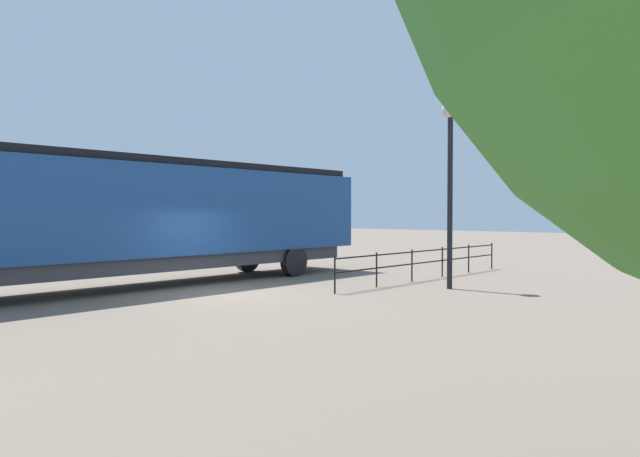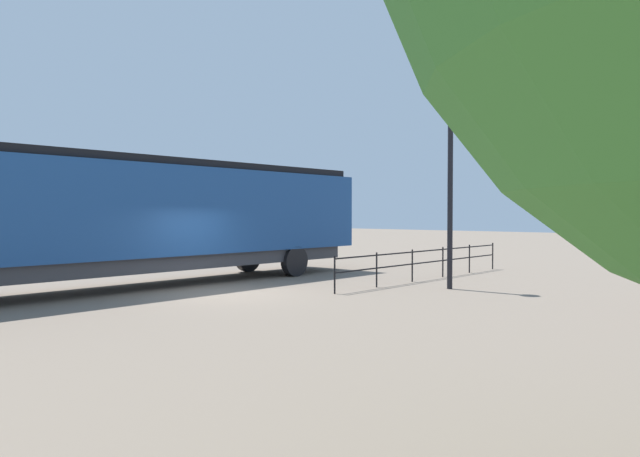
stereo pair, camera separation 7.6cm
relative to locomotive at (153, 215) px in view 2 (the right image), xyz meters
The scene contains 4 objects.
ground_plane 3.90m from the locomotive, ahead, with size 120.00×120.00×0.00m, color #756656.
locomotive is the anchor object (origin of this frame).
lamp_post 9.33m from the locomotive, 37.58° to the left, with size 0.53×0.53×5.66m.
platform_fence 9.27m from the locomotive, 53.84° to the left, with size 0.05×9.95×1.08m.
Camera 2 is at (12.90, -10.37, 2.26)m, focal length 32.64 mm.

